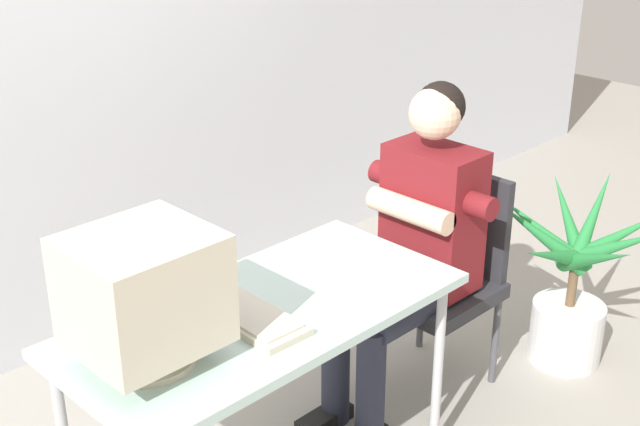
{
  "coord_description": "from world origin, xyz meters",
  "views": [
    {
      "loc": [
        -1.53,
        -1.79,
        2.1
      ],
      "look_at": [
        0.25,
        0.0,
        1.0
      ],
      "focal_mm": 48.25,
      "sensor_mm": 36.0,
      "label": 1
    }
  ],
  "objects_px": {
    "desk": "(264,325)",
    "crt_monitor": "(145,292)",
    "keyboard": "(242,311)",
    "office_chair": "(443,270)",
    "potted_plant": "(572,288)",
    "person_seated": "(413,242)"
  },
  "relations": [
    {
      "from": "desk",
      "to": "office_chair",
      "type": "distance_m",
      "value": 1.01
    },
    {
      "from": "crt_monitor",
      "to": "potted_plant",
      "type": "xyz_separation_m",
      "value": [
        1.91,
        -0.27,
        -0.62
      ]
    },
    {
      "from": "potted_plant",
      "to": "keyboard",
      "type": "bearing_deg",
      "value": 169.76
    },
    {
      "from": "potted_plant",
      "to": "office_chair",
      "type": "bearing_deg",
      "value": 147.41
    },
    {
      "from": "crt_monitor",
      "to": "office_chair",
      "type": "relative_size",
      "value": 0.44
    },
    {
      "from": "person_seated",
      "to": "desk",
      "type": "bearing_deg",
      "value": -176.73
    },
    {
      "from": "desk",
      "to": "office_chair",
      "type": "relative_size",
      "value": 1.46
    },
    {
      "from": "desk",
      "to": "office_chair",
      "type": "xyz_separation_m",
      "value": [
        1.0,
        0.05,
        -0.18
      ]
    },
    {
      "from": "crt_monitor",
      "to": "office_chair",
      "type": "distance_m",
      "value": 1.49
    },
    {
      "from": "office_chair",
      "to": "person_seated",
      "type": "bearing_deg",
      "value": -180.0
    },
    {
      "from": "desk",
      "to": "crt_monitor",
      "type": "xyz_separation_m",
      "value": [
        -0.42,
        -0.0,
        0.28
      ]
    },
    {
      "from": "crt_monitor",
      "to": "keyboard",
      "type": "xyz_separation_m",
      "value": [
        0.34,
        0.01,
        -0.21
      ]
    },
    {
      "from": "crt_monitor",
      "to": "potted_plant",
      "type": "height_order",
      "value": "crt_monitor"
    },
    {
      "from": "desk",
      "to": "potted_plant",
      "type": "xyz_separation_m",
      "value": [
        1.49,
        -0.27,
        -0.33
      ]
    },
    {
      "from": "desk",
      "to": "office_chair",
      "type": "bearing_deg",
      "value": 2.6
    },
    {
      "from": "desk",
      "to": "keyboard",
      "type": "xyz_separation_m",
      "value": [
        -0.08,
        0.01,
        0.08
      ]
    },
    {
      "from": "crt_monitor",
      "to": "person_seated",
      "type": "relative_size",
      "value": 0.3
    },
    {
      "from": "crt_monitor",
      "to": "potted_plant",
      "type": "distance_m",
      "value": 2.03
    },
    {
      "from": "office_chair",
      "to": "person_seated",
      "type": "xyz_separation_m",
      "value": [
        -0.2,
        -0.0,
        0.19
      ]
    },
    {
      "from": "keyboard",
      "to": "potted_plant",
      "type": "xyz_separation_m",
      "value": [
        1.57,
        -0.28,
        -0.41
      ]
    },
    {
      "from": "keyboard",
      "to": "person_seated",
      "type": "relative_size",
      "value": 0.37
    },
    {
      "from": "person_seated",
      "to": "potted_plant",
      "type": "distance_m",
      "value": 0.84
    }
  ]
}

